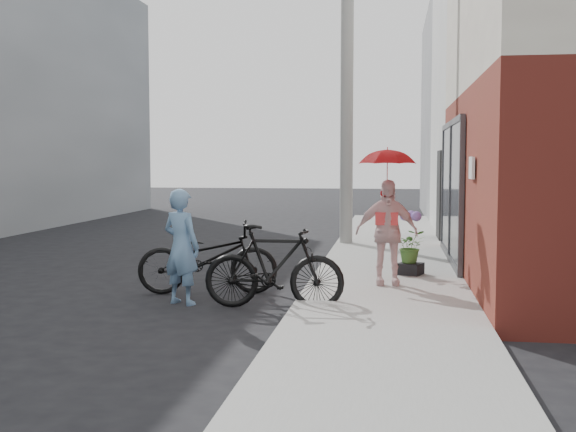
% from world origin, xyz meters
% --- Properties ---
extents(ground, '(80.00, 80.00, 0.00)m').
position_xyz_m(ground, '(0.00, 0.00, 0.00)').
color(ground, black).
rests_on(ground, ground).
extents(sidewalk, '(2.20, 24.00, 0.12)m').
position_xyz_m(sidewalk, '(2.10, 2.00, 0.06)').
color(sidewalk, '#979892').
rests_on(sidewalk, ground).
extents(curb, '(0.12, 24.00, 0.12)m').
position_xyz_m(curb, '(0.94, 2.00, 0.06)').
color(curb, '#9E9E99').
rests_on(curb, ground).
extents(east_building_far, '(8.00, 8.00, 7.00)m').
position_xyz_m(east_building_far, '(7.20, 16.00, 3.50)').
color(east_building_far, slate).
rests_on(east_building_far, ground).
extents(utility_pole, '(0.28, 0.28, 7.00)m').
position_xyz_m(utility_pole, '(1.10, 6.00, 3.50)').
color(utility_pole, '#9E9E99').
rests_on(utility_pole, ground).
extents(officer, '(0.67, 0.57, 1.55)m').
position_xyz_m(officer, '(-0.67, -0.56, 0.77)').
color(officer, '#6890B9').
rests_on(officer, ground).
extents(bike_left, '(2.10, 1.06, 1.05)m').
position_xyz_m(bike_left, '(-0.51, 0.22, 0.53)').
color(bike_left, black).
rests_on(bike_left, ground).
extents(bike_right, '(1.84, 0.57, 1.09)m').
position_xyz_m(bike_right, '(0.60, -0.67, 0.55)').
color(bike_right, black).
rests_on(bike_right, ground).
extents(kimono_woman, '(0.93, 0.46, 1.53)m').
position_xyz_m(kimono_woman, '(2.03, 0.69, 0.88)').
color(kimono_woman, beige).
rests_on(kimono_woman, sidewalk).
extents(parasol, '(0.82, 0.82, 0.72)m').
position_xyz_m(parasol, '(2.03, 0.69, 2.00)').
color(parasol, red).
rests_on(parasol, kimono_woman).
extents(planter, '(0.45, 0.45, 0.18)m').
position_xyz_m(planter, '(2.40, 1.68, 0.21)').
color(planter, black).
rests_on(planter, sidewalk).
extents(potted_plant, '(0.48, 0.42, 0.53)m').
position_xyz_m(potted_plant, '(2.40, 1.68, 0.57)').
color(potted_plant, '#43732E').
rests_on(potted_plant, planter).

